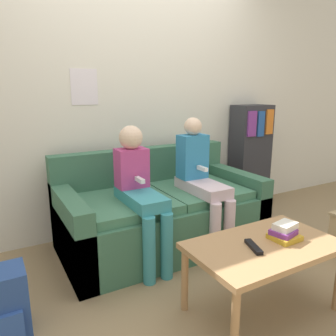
% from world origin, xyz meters
% --- Properties ---
extents(ground_plane, '(10.00, 10.00, 0.00)m').
position_xyz_m(ground_plane, '(0.00, 0.00, 0.00)').
color(ground_plane, '#937A56').
extents(wall_back, '(8.00, 0.06, 2.60)m').
position_xyz_m(wall_back, '(-0.00, 1.09, 1.30)').
color(wall_back, silver).
rests_on(wall_back, ground_plane).
extents(couch, '(1.70, 0.88, 0.81)m').
position_xyz_m(couch, '(0.00, 0.55, 0.28)').
color(couch, '#38664C').
rests_on(couch, ground_plane).
extents(coffee_table, '(0.90, 0.54, 0.44)m').
position_xyz_m(coffee_table, '(0.12, -0.54, 0.39)').
color(coffee_table, '#AD7F51').
rests_on(coffee_table, ground_plane).
extents(person_left, '(0.24, 0.59, 1.07)m').
position_xyz_m(person_left, '(-0.29, 0.35, 0.61)').
color(person_left, teal).
rests_on(person_left, ground_plane).
extents(person_right, '(0.24, 0.59, 1.11)m').
position_xyz_m(person_right, '(0.28, 0.35, 0.61)').
color(person_right, silver).
rests_on(person_right, ground_plane).
extents(tv_remote, '(0.09, 0.17, 0.02)m').
position_xyz_m(tv_remote, '(0.02, -0.56, 0.46)').
color(tv_remote, black).
rests_on(tv_remote, coffee_table).
extents(book_stack, '(0.18, 0.16, 0.10)m').
position_xyz_m(book_stack, '(0.27, -0.56, 0.49)').
color(book_stack, gold).
rests_on(book_stack, coffee_table).
extents(bookshelf, '(0.42, 0.28, 1.17)m').
position_xyz_m(bookshelf, '(1.35, 0.91, 0.59)').
color(bookshelf, '#2D2D33').
rests_on(bookshelf, ground_plane).
extents(backpack, '(0.27, 0.25, 0.38)m').
position_xyz_m(backpack, '(-1.28, 0.00, 0.19)').
color(backpack, '#284789').
rests_on(backpack, ground_plane).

